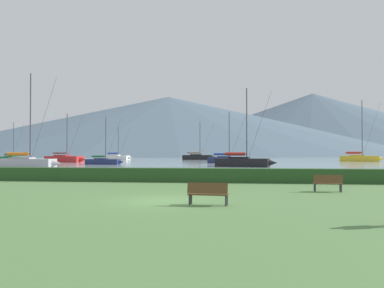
{
  "coord_description": "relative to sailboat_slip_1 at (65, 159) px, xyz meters",
  "views": [
    {
      "loc": [
        3.34,
        -17.73,
        2.25
      ],
      "look_at": [
        -6.72,
        69.02,
        3.85
      ],
      "focal_mm": 36.99,
      "sensor_mm": 36.0,
      "label": 1
    }
  ],
  "objects": [
    {
      "name": "sailboat_slip_3",
      "position": [
        24.66,
        27.13,
        -0.0
      ],
      "size": [
        9.08,
        2.97,
        10.13
      ],
      "rotation": [
        0.0,
        0.0,
        -0.04
      ],
      "color": "black",
      "rests_on": "harbor_water"
    },
    {
      "name": "park_bench_near_path",
      "position": [
        33.92,
        -60.77,
        -0.21
      ],
      "size": [
        1.74,
        0.66,
        0.95
      ],
      "rotation": [
        0.0,
        0.0,
        -0.11
      ],
      "color": "brown",
      "rests_on": "ground_plane"
    },
    {
      "name": "sailboat_slip_6",
      "position": [
        6.67,
        -26.59,
        0.02
      ],
      "size": [
        8.97,
        2.79,
        12.82
      ],
      "rotation": [
        0.0,
        0.0,
        0.02
      ],
      "color": "#9E9EA3",
      "rests_on": "harbor_water"
    },
    {
      "name": "sailboat_slip_4",
      "position": [
        -19.64,
        13.52,
        -0.15
      ],
      "size": [
        7.24,
        3.01,
        9.27
      ],
      "rotation": [
        0.0,
        0.0,
        -0.15
      ],
      "color": "#236B38",
      "rests_on": "harbor_water"
    },
    {
      "name": "distant_hill_west_ridge",
      "position": [
        101.68,
        284.07,
        26.15
      ],
      "size": [
        307.18,
        307.18,
        53.78
      ],
      "primitive_type": "cone",
      "color": "#4C6070",
      "rests_on": "ground_plane"
    },
    {
      "name": "sailboat_slip_2",
      "position": [
        33.06,
        -1.58,
        -0.08
      ],
      "size": [
        8.06,
        2.46,
        9.76
      ],
      "rotation": [
        0.0,
        0.0,
        -0.01
      ],
      "color": "navy",
      "rests_on": "harbor_water"
    },
    {
      "name": "sailboat_slip_5",
      "position": [
        61.87,
        13.59,
        0.03
      ],
      "size": [
        9.28,
        3.96,
        13.54
      ],
      "rotation": [
        0.0,
        0.0,
        -0.17
      ],
      "color": "gold",
      "rests_on": "harbor_water"
    },
    {
      "name": "harbor_water",
      "position": [
        31.82,
        77.54,
        -0.74
      ],
      "size": [
        320.0,
        246.0,
        0.0
      ],
      "primitive_type": "cube",
      "color": "#8C9EA3",
      "rests_on": "ground_plane"
    },
    {
      "name": "hedge_line",
      "position": [
        31.82,
        -48.46,
        -0.24
      ],
      "size": [
        80.0,
        1.2,
        1.01
      ],
      "primitive_type": "cube",
      "color": "#284C23",
      "rests_on": "ground_plane"
    },
    {
      "name": "sailboat_slip_11",
      "position": [
        35.95,
        -19.22,
        -0.0
      ],
      "size": [
        9.02,
        4.17,
        11.46
      ],
      "rotation": [
        0.0,
        0.0,
        -0.21
      ],
      "color": "black",
      "rests_on": "harbor_water"
    },
    {
      "name": "sailboat_slip_10",
      "position": [
        12.44,
        -12.16,
        -0.2
      ],
      "size": [
        6.63,
        2.2,
        8.03
      ],
      "rotation": [
        0.0,
        0.0,
        -0.04
      ],
      "color": "navy",
      "rests_on": "harbor_water"
    },
    {
      "name": "ground_plane",
      "position": [
        31.82,
        -59.46,
        -0.74
      ],
      "size": [
        1000.0,
        1000.0,
        0.0
      ],
      "primitive_type": "plane",
      "color": "#517A42"
    },
    {
      "name": "park_bench_under_tree",
      "position": [
        40.11,
        -54.57,
        -0.21
      ],
      "size": [
        1.56,
        0.57,
        0.95
      ],
      "rotation": [
        0.0,
        0.0,
        -0.06
      ],
      "color": "brown",
      "rests_on": "ground_plane"
    },
    {
      "name": "distant_hill_central_peak",
      "position": [
        -19.27,
        231.03,
        21.94
      ],
      "size": [
        359.32,
        359.32,
        45.36
      ],
      "primitive_type": "cone",
      "color": "#4C6070",
      "rests_on": "ground_plane"
    },
    {
      "name": "sailboat_slip_8",
      "position": [
        3.55,
        23.42,
        -0.08
      ],
      "size": [
        8.24,
        3.47,
        8.61
      ],
      "rotation": [
        0.0,
        0.0,
        -0.16
      ],
      "color": "white",
      "rests_on": "harbor_water"
    },
    {
      "name": "sailboat_slip_1",
      "position": [
        0.0,
        0.0,
        0.0
      ],
      "size": [
        9.25,
        4.35,
        9.92
      ],
      "rotation": [
        0.0,
        0.0,
        -0.22
      ],
      "color": "red",
      "rests_on": "harbor_water"
    }
  ]
}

